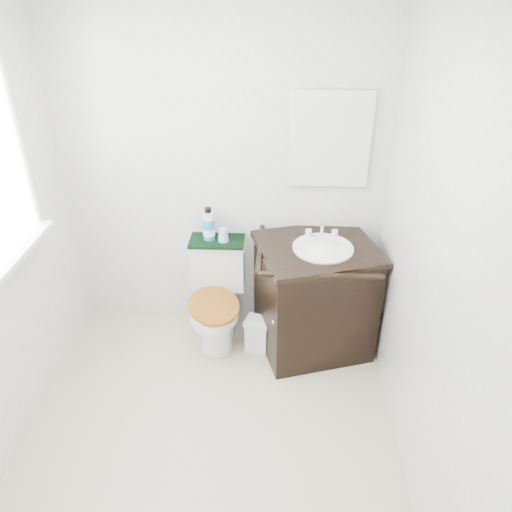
# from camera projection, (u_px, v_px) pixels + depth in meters

# --- Properties ---
(floor) EXTENTS (2.40, 2.40, 0.00)m
(floor) POSITION_uv_depth(u_px,v_px,m) (209.00, 440.00, 2.94)
(floor) COLOR #BEB799
(floor) RESTS_ON ground
(wall_back) EXTENTS (2.40, 0.00, 2.40)m
(wall_back) POSITION_uv_depth(u_px,v_px,m) (223.00, 173.00, 3.36)
(wall_back) COLOR silver
(wall_back) RESTS_ON ground
(wall_right) EXTENTS (0.00, 2.40, 2.40)m
(wall_right) POSITION_uv_depth(u_px,v_px,m) (435.00, 274.00, 2.28)
(wall_right) COLOR silver
(wall_right) RESTS_ON ground
(mirror) EXTENTS (0.50, 0.02, 0.60)m
(mirror) POSITION_uv_depth(u_px,v_px,m) (330.00, 140.00, 3.18)
(mirror) COLOR silver
(mirror) RESTS_ON wall_back
(toilet) EXTENTS (0.43, 0.64, 0.73)m
(toilet) POSITION_uv_depth(u_px,v_px,m) (217.00, 299.00, 3.61)
(toilet) COLOR white
(toilet) RESTS_ON floor
(vanity) EXTENTS (0.91, 0.84, 0.92)m
(vanity) POSITION_uv_depth(u_px,v_px,m) (315.00, 295.00, 3.46)
(vanity) COLOR black
(vanity) RESTS_ON floor
(trash_bin) EXTENTS (0.21, 0.19, 0.26)m
(trash_bin) POSITION_uv_depth(u_px,v_px,m) (258.00, 334.00, 3.56)
(trash_bin) COLOR white
(trash_bin) RESTS_ON floor
(towel) EXTENTS (0.39, 0.22, 0.02)m
(towel) POSITION_uv_depth(u_px,v_px,m) (217.00, 241.00, 3.50)
(towel) COLOR black
(towel) RESTS_ON toilet
(mouthwash_bottle) EXTENTS (0.08, 0.08, 0.24)m
(mouthwash_bottle) POSITION_uv_depth(u_px,v_px,m) (209.00, 225.00, 3.46)
(mouthwash_bottle) COLOR blue
(mouthwash_bottle) RESTS_ON towel
(cup) EXTENTS (0.08, 0.08, 0.09)m
(cup) POSITION_uv_depth(u_px,v_px,m) (223.00, 235.00, 3.46)
(cup) COLOR #90BBED
(cup) RESTS_ON towel
(soap_bar) EXTENTS (0.06, 0.04, 0.02)m
(soap_bar) POSITION_uv_depth(u_px,v_px,m) (314.00, 237.00, 3.36)
(soap_bar) COLOR #197B73
(soap_bar) RESTS_ON vanity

